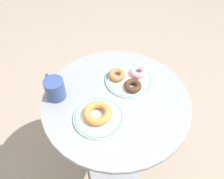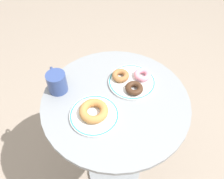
{
  "view_description": "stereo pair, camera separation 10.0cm",
  "coord_description": "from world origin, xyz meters",
  "px_view_note": "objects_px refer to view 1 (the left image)",
  "views": [
    {
      "loc": [
        -0.44,
        -0.46,
        1.56
      ],
      "look_at": [
        -0.0,
        0.02,
        0.8
      ],
      "focal_mm": 39.07,
      "sensor_mm": 36.0,
      "label": 1
    },
    {
      "loc": [
        -0.36,
        -0.52,
        1.56
      ],
      "look_at": [
        -0.0,
        0.02,
        0.8
      ],
      "focal_mm": 39.07,
      "sensor_mm": 36.0,
      "label": 2
    }
  ],
  "objects_px": {
    "plate_right": "(129,80)",
    "donut_cinnamon": "(117,75)",
    "donut_chocolate": "(133,86)",
    "donut_pink_frosted": "(138,72)",
    "cafe_table": "(116,129)",
    "donut_old_fashioned": "(98,113)",
    "plate_left": "(98,117)",
    "coffee_mug": "(54,88)"
  },
  "relations": [
    {
      "from": "plate_right",
      "to": "donut_cinnamon",
      "type": "relative_size",
      "value": 2.71
    },
    {
      "from": "donut_chocolate",
      "to": "donut_pink_frosted",
      "type": "bearing_deg",
      "value": 29.39
    },
    {
      "from": "cafe_table",
      "to": "donut_old_fashioned",
      "type": "distance_m",
      "value": 0.29
    },
    {
      "from": "cafe_table",
      "to": "plate_right",
      "type": "xyz_separation_m",
      "value": [
        0.12,
        0.04,
        0.24
      ]
    },
    {
      "from": "donut_old_fashioned",
      "to": "plate_left",
      "type": "bearing_deg",
      "value": -111.04
    },
    {
      "from": "donut_old_fashioned",
      "to": "cafe_table",
      "type": "bearing_deg",
      "value": 7.79
    },
    {
      "from": "donut_pink_frosted",
      "to": "cafe_table",
      "type": "bearing_deg",
      "value": -167.04
    },
    {
      "from": "plate_left",
      "to": "donut_cinnamon",
      "type": "height_order",
      "value": "donut_cinnamon"
    },
    {
      "from": "cafe_table",
      "to": "plate_left",
      "type": "relative_size",
      "value": 3.79
    },
    {
      "from": "plate_right",
      "to": "donut_pink_frosted",
      "type": "relative_size",
      "value": 2.71
    },
    {
      "from": "donut_chocolate",
      "to": "coffee_mug",
      "type": "xyz_separation_m",
      "value": [
        -0.27,
        0.19,
        0.02
      ]
    },
    {
      "from": "donut_cinnamon",
      "to": "plate_left",
      "type": "bearing_deg",
      "value": -151.45
    },
    {
      "from": "cafe_table",
      "to": "plate_left",
      "type": "distance_m",
      "value": 0.27
    },
    {
      "from": "plate_left",
      "to": "donut_old_fashioned",
      "type": "xyz_separation_m",
      "value": [
        0.0,
        0.0,
        0.02
      ]
    },
    {
      "from": "plate_left",
      "to": "donut_chocolate",
      "type": "xyz_separation_m",
      "value": [
        0.21,
        0.02,
        0.02
      ]
    },
    {
      "from": "donut_old_fashioned",
      "to": "coffee_mug",
      "type": "xyz_separation_m",
      "value": [
        -0.06,
        0.2,
        0.02
      ]
    },
    {
      "from": "donut_chocolate",
      "to": "coffee_mug",
      "type": "relative_size",
      "value": 0.62
    },
    {
      "from": "donut_cinnamon",
      "to": "donut_pink_frosted",
      "type": "bearing_deg",
      "value": -30.16
    },
    {
      "from": "cafe_table",
      "to": "donut_pink_frosted",
      "type": "distance_m",
      "value": 0.32
    },
    {
      "from": "plate_right",
      "to": "coffee_mug",
      "type": "height_order",
      "value": "coffee_mug"
    },
    {
      "from": "plate_left",
      "to": "plate_right",
      "type": "height_order",
      "value": "same"
    },
    {
      "from": "plate_left",
      "to": "donut_chocolate",
      "type": "height_order",
      "value": "donut_chocolate"
    },
    {
      "from": "cafe_table",
      "to": "plate_left",
      "type": "bearing_deg",
      "value": -169.92
    },
    {
      "from": "cafe_table",
      "to": "coffee_mug",
      "type": "bearing_deg",
      "value": 132.84
    },
    {
      "from": "coffee_mug",
      "to": "cafe_table",
      "type": "bearing_deg",
      "value": -47.16
    },
    {
      "from": "plate_left",
      "to": "coffee_mug",
      "type": "distance_m",
      "value": 0.22
    },
    {
      "from": "cafe_table",
      "to": "plate_left",
      "type": "height_order",
      "value": "plate_left"
    },
    {
      "from": "cafe_table",
      "to": "donut_chocolate",
      "type": "bearing_deg",
      "value": -3.16
    },
    {
      "from": "cafe_table",
      "to": "plate_right",
      "type": "relative_size",
      "value": 3.58
    },
    {
      "from": "coffee_mug",
      "to": "plate_left",
      "type": "bearing_deg",
      "value": -74.15
    },
    {
      "from": "donut_old_fashioned",
      "to": "donut_chocolate",
      "type": "height_order",
      "value": "donut_old_fashioned"
    },
    {
      "from": "cafe_table",
      "to": "donut_pink_frosted",
      "type": "bearing_deg",
      "value": 12.96
    },
    {
      "from": "plate_right",
      "to": "donut_chocolate",
      "type": "height_order",
      "value": "donut_chocolate"
    },
    {
      "from": "coffee_mug",
      "to": "plate_right",
      "type": "bearing_deg",
      "value": -26.53
    },
    {
      "from": "plate_right",
      "to": "donut_old_fashioned",
      "type": "distance_m",
      "value": 0.24
    },
    {
      "from": "donut_old_fashioned",
      "to": "donut_cinnamon",
      "type": "distance_m",
      "value": 0.22
    },
    {
      "from": "donut_pink_frosted",
      "to": "donut_chocolate",
      "type": "xyz_separation_m",
      "value": [
        -0.08,
        -0.04,
        0.0
      ]
    },
    {
      "from": "cafe_table",
      "to": "donut_pink_frosted",
      "type": "height_order",
      "value": "donut_pink_frosted"
    },
    {
      "from": "cafe_table",
      "to": "donut_cinnamon",
      "type": "bearing_deg",
      "value": 46.23
    },
    {
      "from": "donut_pink_frosted",
      "to": "plate_left",
      "type": "bearing_deg",
      "value": -168.2
    },
    {
      "from": "plate_left",
      "to": "donut_old_fashioned",
      "type": "height_order",
      "value": "donut_old_fashioned"
    },
    {
      "from": "plate_right",
      "to": "donut_pink_frosted",
      "type": "height_order",
      "value": "donut_pink_frosted"
    }
  ]
}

